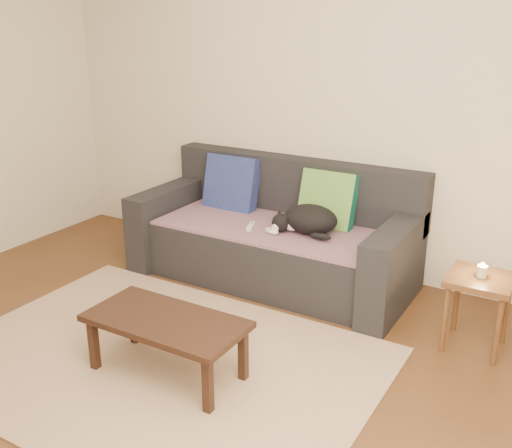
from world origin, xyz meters
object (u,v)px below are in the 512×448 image
(sofa, at_px, (275,239))
(wii_remote_b, at_px, (275,229))
(cat, at_px, (308,220))
(wii_remote_a, at_px, (251,226))
(side_table, at_px, (479,289))
(coffee_table, at_px, (166,326))

(sofa, distance_m, wii_remote_b, 0.23)
(wii_remote_b, bearing_deg, sofa, 53.03)
(cat, height_order, wii_remote_a, cat)
(side_table, relative_size, coffee_table, 0.52)
(sofa, distance_m, side_table, 1.57)
(cat, relative_size, wii_remote_b, 3.24)
(sofa, bearing_deg, coffee_table, -84.89)
(side_table, height_order, coffee_table, side_table)
(cat, bearing_deg, wii_remote_a, -153.93)
(coffee_table, bearing_deg, wii_remote_b, 92.17)
(sofa, xyz_separation_m, wii_remote_b, (0.08, -0.15, 0.15))
(wii_remote_a, xyz_separation_m, coffee_table, (0.23, -1.28, -0.14))
(side_table, bearing_deg, wii_remote_a, 176.72)
(cat, height_order, side_table, cat)
(side_table, xyz_separation_m, coffee_table, (-1.41, -1.19, -0.07))
(wii_remote_a, xyz_separation_m, side_table, (1.64, -0.09, -0.07))
(sofa, bearing_deg, cat, -14.51)
(wii_remote_a, height_order, wii_remote_b, same)
(sofa, height_order, wii_remote_a, sofa)
(wii_remote_a, bearing_deg, side_table, -111.82)
(side_table, bearing_deg, cat, 170.08)
(wii_remote_a, bearing_deg, coffee_table, 171.48)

